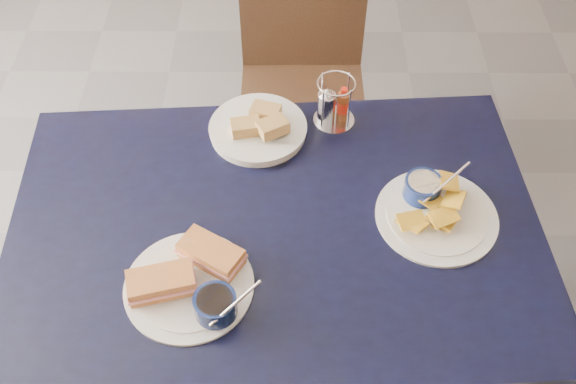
{
  "coord_description": "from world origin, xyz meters",
  "views": [
    {
      "loc": [
        -0.18,
        -1.1,
        1.95
      ],
      "look_at": [
        -0.18,
        -0.16,
        0.82
      ],
      "focal_mm": 40.0,
      "sensor_mm": 36.0,
      "label": 1
    }
  ],
  "objects_px": {
    "bread_basket": "(259,128)",
    "plantain_plate": "(432,206)",
    "dining_table": "(276,240)",
    "condiment_caddy": "(333,105)",
    "sandwich_plate": "(193,281)",
    "chair_far": "(303,66)"
  },
  "relations": [
    {
      "from": "condiment_caddy",
      "to": "bread_basket",
      "type": "bearing_deg",
      "value": -165.95
    },
    {
      "from": "dining_table",
      "to": "condiment_caddy",
      "type": "relative_size",
      "value": 9.51
    },
    {
      "from": "dining_table",
      "to": "plantain_plate",
      "type": "relative_size",
      "value": 4.49
    },
    {
      "from": "bread_basket",
      "to": "condiment_caddy",
      "type": "distance_m",
      "value": 0.2
    },
    {
      "from": "plantain_plate",
      "to": "bread_basket",
      "type": "xyz_separation_m",
      "value": [
        -0.42,
        0.26,
        0.0
      ]
    },
    {
      "from": "bread_basket",
      "to": "plantain_plate",
      "type": "bearing_deg",
      "value": -31.86
    },
    {
      "from": "chair_far",
      "to": "sandwich_plate",
      "type": "relative_size",
      "value": 2.96
    },
    {
      "from": "dining_table",
      "to": "bread_basket",
      "type": "relative_size",
      "value": 5.12
    },
    {
      "from": "dining_table",
      "to": "sandwich_plate",
      "type": "distance_m",
      "value": 0.26
    },
    {
      "from": "bread_basket",
      "to": "condiment_caddy",
      "type": "xyz_separation_m",
      "value": [
        0.19,
        0.05,
        0.04
      ]
    },
    {
      "from": "sandwich_plate",
      "to": "plantain_plate",
      "type": "height_order",
      "value": "same"
    },
    {
      "from": "chair_far",
      "to": "condiment_caddy",
      "type": "xyz_separation_m",
      "value": [
        0.07,
        -0.51,
        0.29
      ]
    },
    {
      "from": "chair_far",
      "to": "sandwich_plate",
      "type": "bearing_deg",
      "value": -103.58
    },
    {
      "from": "plantain_plate",
      "to": "chair_far",
      "type": "bearing_deg",
      "value": 109.69
    },
    {
      "from": "bread_basket",
      "to": "sandwich_plate",
      "type": "bearing_deg",
      "value": -104.86
    },
    {
      "from": "dining_table",
      "to": "condiment_caddy",
      "type": "distance_m",
      "value": 0.4
    },
    {
      "from": "dining_table",
      "to": "sandwich_plate",
      "type": "bearing_deg",
      "value": -135.33
    },
    {
      "from": "chair_far",
      "to": "plantain_plate",
      "type": "xyz_separation_m",
      "value": [
        0.29,
        -0.82,
        0.25
      ]
    },
    {
      "from": "plantain_plate",
      "to": "condiment_caddy",
      "type": "xyz_separation_m",
      "value": [
        -0.22,
        0.31,
        0.04
      ]
    },
    {
      "from": "sandwich_plate",
      "to": "plantain_plate",
      "type": "distance_m",
      "value": 0.58
    },
    {
      "from": "chair_far",
      "to": "sandwich_plate",
      "type": "xyz_separation_m",
      "value": [
        -0.25,
        -1.03,
        0.26
      ]
    },
    {
      "from": "sandwich_plate",
      "to": "plantain_plate",
      "type": "xyz_separation_m",
      "value": [
        0.54,
        0.21,
        -0.01
      ]
    }
  ]
}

